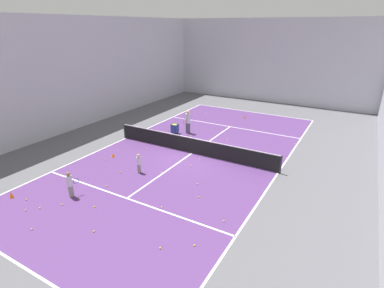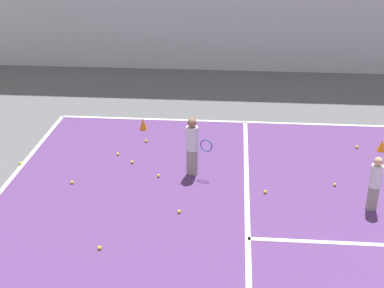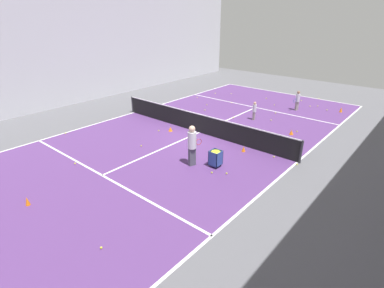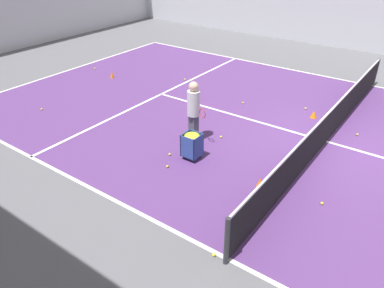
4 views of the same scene
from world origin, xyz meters
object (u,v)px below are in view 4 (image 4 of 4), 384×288
object	(u,v)px
ball_cart	(192,142)
training_cone_1	(260,183)
tennis_net	(329,125)
coach_at_net	(194,108)
training_cone_0	(112,74)

from	to	relation	value
ball_cart	training_cone_1	world-z (taller)	ball_cart
tennis_net	coach_at_net	bearing A→B (deg)	124.48
ball_cart	coach_at_net	bearing A→B (deg)	33.07
coach_at_net	ball_cart	size ratio (longest dim) A/B	2.40
coach_at_net	ball_cart	distance (m)	1.13
coach_at_net	training_cone_0	size ratio (longest dim) A/B	5.85
coach_at_net	training_cone_1	distance (m)	2.96
ball_cart	training_cone_1	bearing A→B (deg)	-93.32
tennis_net	training_cone_0	world-z (taller)	tennis_net
tennis_net	coach_at_net	xyz separation A→B (m)	(-2.20, 3.21, 0.49)
ball_cart	training_cone_0	xyz separation A→B (m)	(3.23, 6.45, -0.36)
ball_cart	training_cone_1	size ratio (longest dim) A/B	2.93
training_cone_1	tennis_net	bearing A→B (deg)	-10.02
coach_at_net	training_cone_0	bearing A→B (deg)	177.71
tennis_net	training_cone_0	xyz separation A→B (m)	(0.19, 9.11, -0.40)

